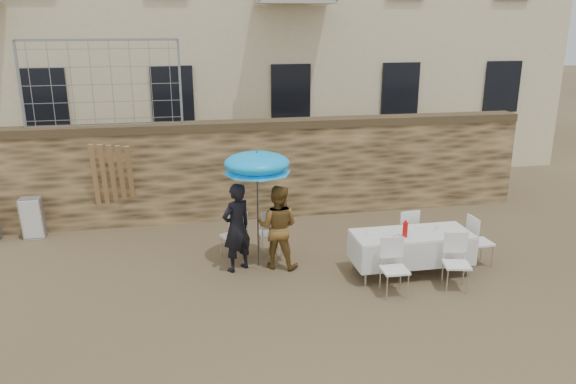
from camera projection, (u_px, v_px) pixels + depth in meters
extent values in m
plane|color=brown|center=(290.00, 324.00, 8.43)|extent=(80.00, 80.00, 0.00)
cube|color=brown|center=(247.00, 170.00, 12.80)|extent=(13.00, 0.50, 2.20)
imported|color=black|center=(237.00, 228.00, 10.05)|extent=(0.72, 0.65, 1.64)
imported|color=olive|center=(278.00, 227.00, 10.20)|extent=(0.94, 0.85, 1.57)
cylinder|color=#3F3F44|center=(258.00, 220.00, 10.19)|extent=(0.03, 0.03, 1.80)
cone|color=#0BA5FE|center=(257.00, 166.00, 9.90)|extent=(1.23, 1.23, 0.22)
cube|color=silver|center=(412.00, 234.00, 9.93)|extent=(2.10, 0.85, 0.05)
cylinder|color=silver|center=(366.00, 266.00, 9.54)|extent=(0.04, 0.04, 0.74)
cylinder|color=silver|center=(469.00, 258.00, 9.89)|extent=(0.04, 0.04, 0.74)
cylinder|color=silver|center=(354.00, 251.00, 10.19)|extent=(0.04, 0.04, 0.74)
cylinder|color=silver|center=(451.00, 243.00, 10.54)|extent=(0.04, 0.04, 0.74)
cylinder|color=red|center=(405.00, 230.00, 9.71)|extent=(0.09, 0.09, 0.26)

